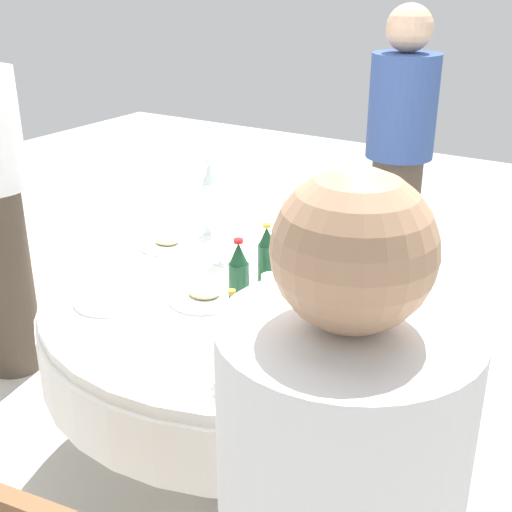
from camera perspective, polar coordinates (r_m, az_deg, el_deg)
The scene contains 17 objects.
ground_plane at distance 2.82m, azimuth 0.00°, elevation -16.36°, with size 10.00×10.00×0.00m, color #B7B2A8.
dining_table at distance 2.49m, azimuth 0.00°, elevation -5.75°, with size 1.54×1.54×0.74m.
bottle_dark_green_outer at distance 2.13m, azimuth -1.45°, elevation -2.48°, with size 0.07×0.07×0.29m.
bottle_dark_green_mid at distance 2.30m, azimuth 0.89°, elevation -0.70°, with size 0.06×0.06×0.27m.
bottle_dark_green_front at distance 2.45m, azimuth 2.99°, elevation 1.23°, with size 0.06×0.06×0.31m.
bottle_amber_east at distance 2.65m, azimuth 5.97°, elevation 2.84°, with size 0.07×0.07×0.31m.
bottle_clear_west at distance 2.87m, azimuth -3.90°, elevation 4.76°, with size 0.06×0.06×0.33m.
bottle_clear_left at distance 1.89m, azimuth -2.00°, elevation -6.69°, with size 0.06×0.06×0.26m.
wine_glass_east at distance 2.22m, azimuth 1.26°, elevation -2.64°, with size 0.06×0.06×0.14m.
wine_glass_west at distance 2.58m, azimuth -3.07°, elevation 1.45°, with size 0.07×0.07×0.14m.
wine_glass_left at distance 2.06m, azimuth 3.82°, elevation -4.68°, with size 0.07×0.07×0.15m.
plate_south at distance 2.80m, azimuth -7.49°, elevation 1.02°, with size 0.22×0.22×0.04m.
plate_far at distance 2.38m, azimuth -12.16°, elevation -3.60°, with size 0.25×0.25×0.02m.
plate_right at distance 2.35m, azimuth -4.38°, elevation -3.38°, with size 0.25×0.25×0.04m.
fork_mid at distance 2.77m, azimuth 1.80°, elevation 0.77°, with size 0.18×0.02×0.01m, color silver.
folded_napkin at distance 2.27m, azimuth 11.99°, elevation -4.84°, with size 0.13×0.13×0.02m, color white.
person_east at distance 3.59m, azimuth 11.88°, elevation 7.65°, with size 0.34×0.34×1.64m.
Camera 1 is at (1.16, -1.84, 1.80)m, focal length 47.47 mm.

